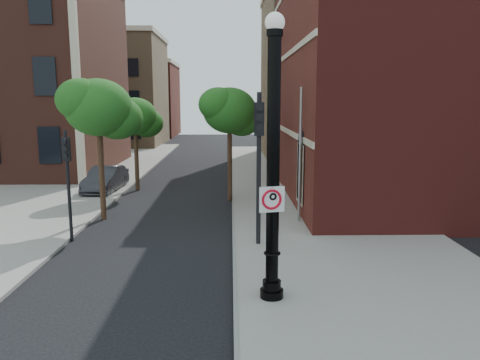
{
  "coord_description": "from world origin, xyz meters",
  "views": [
    {
      "loc": [
        1.95,
        -10.9,
        5.15
      ],
      "look_at": [
        2.2,
        2.0,
        2.94
      ],
      "focal_mm": 35.0,
      "sensor_mm": 36.0,
      "label": 1
    }
  ],
  "objects_px": {
    "parked_car": "(106,179)",
    "traffic_signal_right": "(259,144)",
    "traffic_signal_left": "(67,167)",
    "no_parking_sign": "(272,199)",
    "lamppost": "(273,175)"
  },
  "relations": [
    {
      "from": "no_parking_sign",
      "to": "parked_car",
      "type": "xyz_separation_m",
      "value": [
        -8.12,
        15.04,
        -2.03
      ]
    },
    {
      "from": "parked_car",
      "to": "traffic_signal_right",
      "type": "relative_size",
      "value": 0.81
    },
    {
      "from": "no_parking_sign",
      "to": "parked_car",
      "type": "height_order",
      "value": "no_parking_sign"
    },
    {
      "from": "parked_car",
      "to": "traffic_signal_left",
      "type": "bearing_deg",
      "value": -79.54
    },
    {
      "from": "parked_car",
      "to": "traffic_signal_right",
      "type": "height_order",
      "value": "traffic_signal_right"
    },
    {
      "from": "parked_car",
      "to": "traffic_signal_right",
      "type": "bearing_deg",
      "value": -48.75
    },
    {
      "from": "lamppost",
      "to": "traffic_signal_right",
      "type": "distance_m",
      "value": 4.58
    },
    {
      "from": "lamppost",
      "to": "parked_car",
      "type": "bearing_deg",
      "value": 118.74
    },
    {
      "from": "traffic_signal_left",
      "to": "no_parking_sign",
      "type": "bearing_deg",
      "value": -39.16
    },
    {
      "from": "lamppost",
      "to": "traffic_signal_right",
      "type": "height_order",
      "value": "lamppost"
    },
    {
      "from": "lamppost",
      "to": "no_parking_sign",
      "type": "distance_m",
      "value": 0.6
    },
    {
      "from": "lamppost",
      "to": "traffic_signal_right",
      "type": "xyz_separation_m",
      "value": [
        -0.08,
        4.57,
        0.33
      ]
    },
    {
      "from": "no_parking_sign",
      "to": "traffic_signal_left",
      "type": "height_order",
      "value": "traffic_signal_left"
    },
    {
      "from": "lamppost",
      "to": "traffic_signal_right",
      "type": "bearing_deg",
      "value": 90.98
    },
    {
      "from": "parked_car",
      "to": "traffic_signal_right",
      "type": "distance_m",
      "value": 13.41
    }
  ]
}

